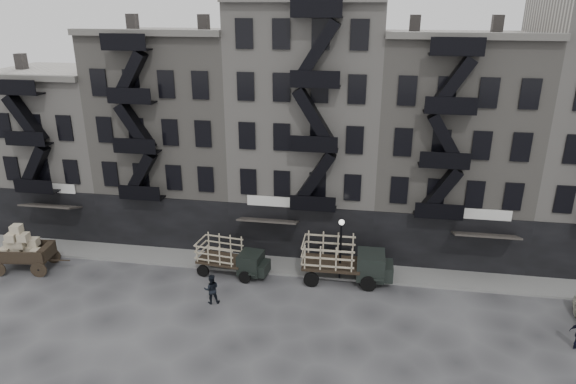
% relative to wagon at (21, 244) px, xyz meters
% --- Properties ---
extents(ground, '(140.00, 140.00, 0.00)m').
position_rel_wagon_xyz_m(ground, '(18.11, -0.53, -1.86)').
color(ground, '#38383A').
rests_on(ground, ground).
extents(sidewalk, '(55.00, 2.50, 0.15)m').
position_rel_wagon_xyz_m(sidewalk, '(18.11, 3.22, -1.78)').
color(sidewalk, slate).
rests_on(sidewalk, ground).
extents(building_west, '(10.00, 11.35, 13.20)m').
position_rel_wagon_xyz_m(building_west, '(-1.89, 9.30, 4.14)').
color(building_west, '#9E9891').
rests_on(building_west, ground).
extents(building_midwest, '(10.00, 11.35, 16.20)m').
position_rel_wagon_xyz_m(building_midwest, '(8.11, 9.29, 5.64)').
color(building_midwest, slate).
rests_on(building_midwest, ground).
extents(building_center, '(10.00, 11.35, 18.20)m').
position_rel_wagon_xyz_m(building_center, '(18.11, 9.29, 6.64)').
color(building_center, '#9E9891').
rests_on(building_center, ground).
extents(building_mideast, '(10.00, 11.35, 16.20)m').
position_rel_wagon_xyz_m(building_mideast, '(28.11, 9.29, 5.64)').
color(building_mideast, slate).
rests_on(building_mideast, ground).
extents(lamp_post, '(0.36, 0.36, 4.28)m').
position_rel_wagon_xyz_m(lamp_post, '(21.11, 2.07, 0.93)').
color(lamp_post, black).
rests_on(lamp_post, ground).
extents(wagon, '(4.07, 2.53, 3.25)m').
position_rel_wagon_xyz_m(wagon, '(0.00, 0.00, 0.00)').
color(wagon, black).
rests_on(wagon, ground).
extents(stake_truck_west, '(4.90, 2.46, 2.37)m').
position_rel_wagon_xyz_m(stake_truck_west, '(13.95, 1.73, -0.51)').
color(stake_truck_west, black).
rests_on(stake_truck_west, ground).
extents(stake_truck_east, '(5.78, 2.48, 2.88)m').
position_rel_wagon_xyz_m(stake_truck_east, '(21.38, 2.07, -0.22)').
color(stake_truck_east, black).
rests_on(stake_truck_east, ground).
extents(pedestrian_mid, '(1.08, 0.96, 1.87)m').
position_rel_wagon_xyz_m(pedestrian_mid, '(13.73, -1.88, -0.92)').
color(pedestrian_mid, black).
rests_on(pedestrian_mid, ground).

